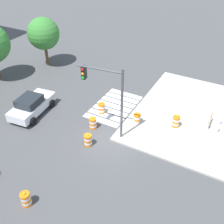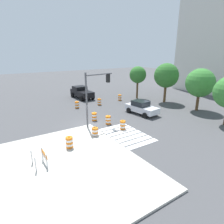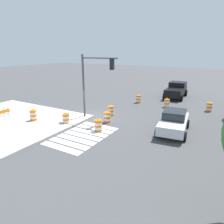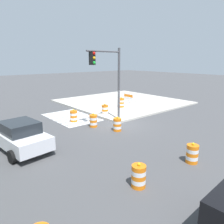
{
  "view_description": "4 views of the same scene",
  "coord_description": "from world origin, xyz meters",
  "px_view_note": "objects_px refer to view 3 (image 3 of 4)",
  "views": [
    {
      "loc": [
        -12.63,
        -7.08,
        13.03
      ],
      "look_at": [
        2.31,
        1.1,
        0.71
      ],
      "focal_mm": 42.3,
      "sensor_mm": 36.0,
      "label": 1
    },
    {
      "loc": [
        17.07,
        -8.41,
        7.49
      ],
      "look_at": [
        1.33,
        1.89,
        1.53
      ],
      "focal_mm": 30.56,
      "sensor_mm": 36.0,
      "label": 2
    },
    {
      "loc": [
        14.91,
        10.59,
        6.05
      ],
      "look_at": [
        -0.37,
        1.74,
        0.65
      ],
      "focal_mm": 33.04,
      "sensor_mm": 36.0,
      "label": 3
    },
    {
      "loc": [
        -11.66,
        10.43,
        4.81
      ],
      "look_at": [
        -0.23,
        0.79,
        1.11
      ],
      "focal_mm": 34.13,
      "sensor_mm": 36.0,
      "label": 4
    }
  ],
  "objects_px": {
    "pickup_truck": "(176,90)",
    "traffic_barrel_near_corner": "(66,119)",
    "traffic_barrel_median_near": "(111,111)",
    "construction_barricade": "(2,114)",
    "traffic_light_pole": "(95,76)",
    "traffic_barrel_lane_center": "(167,103)",
    "traffic_barrel_crosswalk_end": "(138,99)",
    "traffic_barrel_on_sidewalk": "(33,115)",
    "traffic_barrel_median_far": "(107,117)",
    "traffic_barrel_far_curb": "(209,107)",
    "traffic_barrel_opposite_curb": "(98,126)",
    "sports_car": "(174,121)"
  },
  "relations": [
    {
      "from": "traffic_barrel_near_corner",
      "to": "traffic_barrel_median_near",
      "type": "bearing_deg",
      "value": 152.81
    },
    {
      "from": "traffic_barrel_median_far",
      "to": "traffic_barrel_lane_center",
      "type": "bearing_deg",
      "value": 157.36
    },
    {
      "from": "traffic_barrel_near_corner",
      "to": "construction_barricade",
      "type": "distance_m",
      "value": 5.73
    },
    {
      "from": "pickup_truck",
      "to": "traffic_light_pole",
      "type": "height_order",
      "value": "traffic_light_pole"
    },
    {
      "from": "traffic_barrel_near_corner",
      "to": "traffic_barrel_crosswalk_end",
      "type": "bearing_deg",
      "value": 166.17
    },
    {
      "from": "traffic_barrel_opposite_curb",
      "to": "construction_barricade",
      "type": "xyz_separation_m",
      "value": [
        2.32,
        -8.45,
        0.27
      ]
    },
    {
      "from": "traffic_barrel_median_near",
      "to": "traffic_barrel_on_sidewalk",
      "type": "bearing_deg",
      "value": -44.75
    },
    {
      "from": "traffic_barrel_far_curb",
      "to": "traffic_barrel_crosswalk_end",
      "type": "bearing_deg",
      "value": -87.29
    },
    {
      "from": "traffic_barrel_far_curb",
      "to": "traffic_light_pole",
      "type": "distance_m",
      "value": 12.05
    },
    {
      "from": "pickup_truck",
      "to": "traffic_barrel_opposite_curb",
      "type": "height_order",
      "value": "pickup_truck"
    },
    {
      "from": "sports_car",
      "to": "traffic_barrel_median_near",
      "type": "distance_m",
      "value": 6.25
    },
    {
      "from": "traffic_light_pole",
      "to": "traffic_barrel_near_corner",
      "type": "bearing_deg",
      "value": -31.7
    },
    {
      "from": "traffic_barrel_crosswalk_end",
      "to": "traffic_barrel_lane_center",
      "type": "relative_size",
      "value": 1.0
    },
    {
      "from": "traffic_barrel_lane_center",
      "to": "construction_barricade",
      "type": "bearing_deg",
      "value": -43.38
    },
    {
      "from": "sports_car",
      "to": "traffic_light_pole",
      "type": "height_order",
      "value": "traffic_light_pole"
    },
    {
      "from": "construction_barricade",
      "to": "traffic_barrel_opposite_curb",
      "type": "bearing_deg",
      "value": 105.37
    },
    {
      "from": "traffic_barrel_crosswalk_end",
      "to": "traffic_barrel_on_sidewalk",
      "type": "bearing_deg",
      "value": -26.06
    },
    {
      "from": "traffic_barrel_far_curb",
      "to": "sports_car",
      "type": "bearing_deg",
      "value": -13.8
    },
    {
      "from": "traffic_barrel_median_far",
      "to": "traffic_barrel_far_curb",
      "type": "xyz_separation_m",
      "value": [
        -7.97,
        7.19,
        0.0
      ]
    },
    {
      "from": "traffic_barrel_on_sidewalk",
      "to": "construction_barricade",
      "type": "relative_size",
      "value": 0.78
    },
    {
      "from": "traffic_barrel_far_curb",
      "to": "traffic_barrel_opposite_curb",
      "type": "bearing_deg",
      "value": -33.97
    },
    {
      "from": "traffic_barrel_lane_center",
      "to": "traffic_barrel_opposite_curb",
      "type": "distance_m",
      "value": 9.75
    },
    {
      "from": "traffic_barrel_on_sidewalk",
      "to": "construction_barricade",
      "type": "distance_m",
      "value": 2.75
    },
    {
      "from": "traffic_barrel_median_near",
      "to": "construction_barricade",
      "type": "bearing_deg",
      "value": -49.6
    },
    {
      "from": "pickup_truck",
      "to": "traffic_barrel_on_sidewalk",
      "type": "distance_m",
      "value": 18.01
    },
    {
      "from": "traffic_barrel_near_corner",
      "to": "traffic_barrel_lane_center",
      "type": "xyz_separation_m",
      "value": [
        -9.46,
        5.82,
        0.0
      ]
    },
    {
      "from": "pickup_truck",
      "to": "traffic_barrel_median_near",
      "type": "xyz_separation_m",
      "value": [
        11.07,
        -3.46,
        -0.52
      ]
    },
    {
      "from": "traffic_barrel_near_corner",
      "to": "traffic_barrel_lane_center",
      "type": "relative_size",
      "value": 1.0
    },
    {
      "from": "traffic_barrel_median_near",
      "to": "construction_barricade",
      "type": "xyz_separation_m",
      "value": [
        6.2,
        -7.28,
        0.27
      ]
    },
    {
      "from": "traffic_barrel_lane_center",
      "to": "sports_car",
      "type": "bearing_deg",
      "value": 19.78
    },
    {
      "from": "sports_car",
      "to": "pickup_truck",
      "type": "relative_size",
      "value": 0.86
    },
    {
      "from": "pickup_truck",
      "to": "traffic_barrel_near_corner",
      "type": "height_order",
      "value": "pickup_truck"
    },
    {
      "from": "sports_car",
      "to": "traffic_barrel_far_curb",
      "type": "relative_size",
      "value": 4.4
    },
    {
      "from": "traffic_barrel_crosswalk_end",
      "to": "traffic_barrel_near_corner",
      "type": "bearing_deg",
      "value": -13.83
    },
    {
      "from": "traffic_barrel_opposite_curb",
      "to": "construction_barricade",
      "type": "height_order",
      "value": "construction_barricade"
    },
    {
      "from": "traffic_light_pole",
      "to": "traffic_barrel_lane_center",
      "type": "bearing_deg",
      "value": 148.47
    },
    {
      "from": "traffic_barrel_median_near",
      "to": "construction_barricade",
      "type": "height_order",
      "value": "construction_barricade"
    },
    {
      "from": "traffic_barrel_on_sidewalk",
      "to": "traffic_light_pole",
      "type": "relative_size",
      "value": 0.19
    },
    {
      "from": "traffic_barrel_lane_center",
      "to": "traffic_barrel_on_sidewalk",
      "type": "relative_size",
      "value": 1.0
    },
    {
      "from": "traffic_barrel_median_far",
      "to": "traffic_barrel_lane_center",
      "type": "height_order",
      "value": "same"
    },
    {
      "from": "pickup_truck",
      "to": "traffic_barrel_median_near",
      "type": "bearing_deg",
      "value": -17.34
    },
    {
      "from": "sports_car",
      "to": "traffic_barrel_opposite_curb",
      "type": "xyz_separation_m",
      "value": [
        2.82,
        -4.99,
        -0.36
      ]
    },
    {
      "from": "traffic_barrel_far_curb",
      "to": "construction_barricade",
      "type": "height_order",
      "value": "construction_barricade"
    },
    {
      "from": "sports_car",
      "to": "traffic_barrel_far_curb",
      "type": "height_order",
      "value": "sports_car"
    },
    {
      "from": "pickup_truck",
      "to": "traffic_light_pole",
      "type": "distance_m",
      "value": 13.65
    },
    {
      "from": "traffic_barrel_median_near",
      "to": "traffic_barrel_lane_center",
      "type": "xyz_separation_m",
      "value": [
        -5.52,
        3.79,
        0.0
      ]
    },
    {
      "from": "sports_car",
      "to": "construction_barricade",
      "type": "xyz_separation_m",
      "value": [
        5.14,
        -13.44,
        -0.09
      ]
    },
    {
      "from": "traffic_barrel_crosswalk_end",
      "to": "construction_barricade",
      "type": "height_order",
      "value": "construction_barricade"
    },
    {
      "from": "traffic_barrel_far_curb",
      "to": "traffic_barrel_opposite_curb",
      "type": "xyz_separation_m",
      "value": [
        10.03,
        -6.76,
        0.0
      ]
    },
    {
      "from": "traffic_barrel_near_corner",
      "to": "traffic_barrel_median_far",
      "type": "relative_size",
      "value": 1.0
    }
  ]
}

